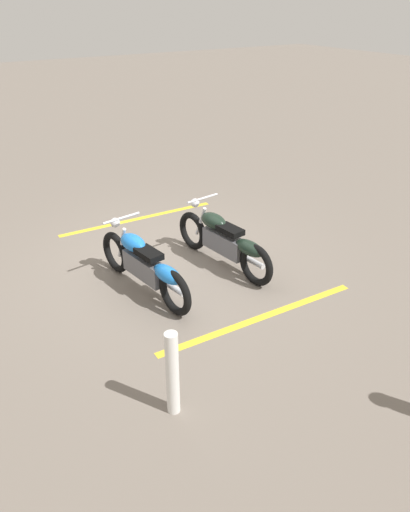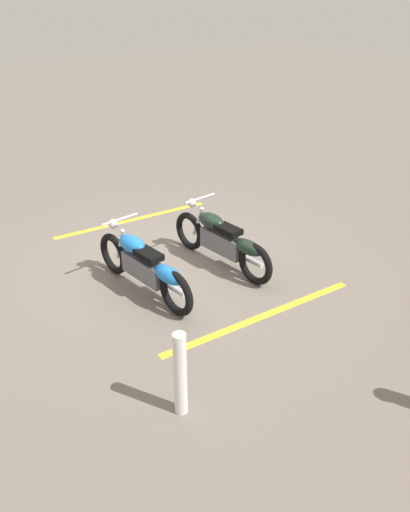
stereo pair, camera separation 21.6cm
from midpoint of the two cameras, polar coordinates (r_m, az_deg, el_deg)
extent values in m
plane|color=slate|center=(8.07, -5.28, -0.93)|extent=(60.00, 60.00, 0.00)
torus|color=black|center=(7.79, -11.51, 0.25)|extent=(0.68, 0.20, 0.67)
torus|color=black|center=(6.65, -4.35, -4.42)|extent=(0.68, 0.20, 0.67)
cube|color=#59595E|center=(7.12, -8.04, -1.46)|extent=(0.86, 0.34, 0.32)
ellipsoid|color=blue|center=(7.18, -9.44, 1.41)|extent=(0.55, 0.35, 0.24)
ellipsoid|color=blue|center=(6.65, -5.28, -2.23)|extent=(0.59, 0.32, 0.22)
cube|color=black|center=(6.89, -7.57, 0.16)|extent=(0.47, 0.30, 0.09)
cylinder|color=silver|center=(7.49, -10.77, 1.40)|extent=(0.27, 0.09, 0.56)
cylinder|color=silver|center=(7.27, -10.85, 4.25)|extent=(0.12, 0.62, 0.04)
sphere|color=silver|center=(7.49, -11.59, 3.72)|extent=(0.15, 0.15, 0.15)
cylinder|color=silver|center=(6.99, -5.12, -3.43)|extent=(0.71, 0.19, 0.09)
torus|color=black|center=(8.39, -2.60, 2.95)|extent=(0.68, 0.19, 0.67)
torus|color=black|center=(7.37, 5.10, -0.96)|extent=(0.68, 0.19, 0.67)
cube|color=#59595E|center=(7.78, 1.26, 1.56)|extent=(0.86, 0.32, 0.32)
ellipsoid|color=black|center=(7.83, -0.06, 4.18)|extent=(0.55, 0.34, 0.24)
ellipsoid|color=black|center=(7.36, 4.28, 1.03)|extent=(0.59, 0.31, 0.22)
cube|color=black|center=(7.58, 1.95, 3.11)|extent=(0.47, 0.29, 0.09)
cylinder|color=silver|center=(8.11, -1.61, 4.10)|extent=(0.27, 0.09, 0.56)
cylinder|color=silver|center=(7.91, -1.41, 6.78)|extent=(0.11, 0.62, 0.04)
sphere|color=silver|center=(8.11, -2.32, 6.25)|extent=(0.15, 0.15, 0.15)
cylinder|color=silver|center=(7.69, 4.03, -0.21)|extent=(0.71, 0.18, 0.09)
cylinder|color=white|center=(5.11, -4.17, -13.76)|extent=(0.14, 0.14, 1.02)
cube|color=yellow|center=(9.75, -9.07, 4.25)|extent=(0.22, 3.20, 0.01)
cube|color=yellow|center=(6.80, 5.83, -7.10)|extent=(0.22, 3.20, 0.01)
camera|label=1|loc=(0.11, 89.10, 0.48)|focal=33.96mm
camera|label=2|loc=(0.11, -90.90, -0.48)|focal=33.96mm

